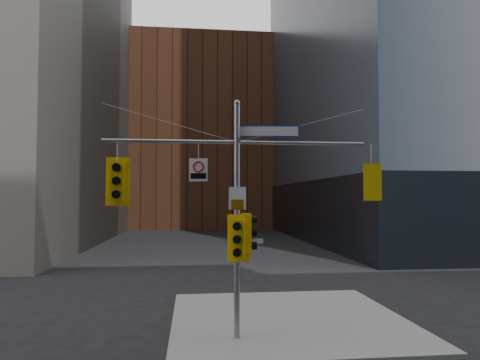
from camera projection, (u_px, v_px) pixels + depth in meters
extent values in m
cube|color=gray|center=(288.00, 319.00, 14.92)|extent=(8.00, 8.00, 0.15)
cube|color=black|center=(468.00, 211.00, 45.73)|extent=(36.40, 36.40, 6.00)
cube|color=brown|center=(201.00, 138.00, 68.92)|extent=(26.00, 20.00, 28.00)
cylinder|color=gray|center=(237.00, 221.00, 12.86)|extent=(0.18, 0.18, 7.20)
sphere|color=gray|center=(237.00, 103.00, 13.02)|extent=(0.20, 0.20, 0.20)
cylinder|color=gray|center=(170.00, 141.00, 12.75)|extent=(4.00, 0.11, 0.11)
cylinder|color=gray|center=(301.00, 143.00, 13.19)|extent=(4.00, 0.11, 0.11)
cylinder|color=gray|center=(238.00, 141.00, 12.62)|extent=(0.10, 0.70, 0.10)
cylinder|color=gray|center=(171.00, 123.00, 12.77)|extent=(4.00, 0.02, 1.12)
cylinder|color=gray|center=(301.00, 126.00, 13.21)|extent=(4.00, 0.02, 1.12)
cube|color=yellow|center=(117.00, 181.00, 12.52)|extent=(0.40, 0.29, 1.17)
cube|color=yellow|center=(118.00, 181.00, 12.72)|extent=(0.69, 0.09, 1.45)
cylinder|color=black|center=(117.00, 167.00, 12.32)|extent=(0.26, 0.20, 0.24)
cylinder|color=black|center=(117.00, 168.00, 12.41)|extent=(0.21, 0.04, 0.21)
cylinder|color=black|center=(116.00, 181.00, 12.31)|extent=(0.26, 0.20, 0.24)
cylinder|color=black|center=(117.00, 181.00, 12.39)|extent=(0.21, 0.04, 0.21)
cylinder|color=black|center=(116.00, 194.00, 12.29)|extent=(0.26, 0.20, 0.24)
cylinder|color=black|center=(117.00, 194.00, 12.38)|extent=(0.21, 0.04, 0.21)
cube|color=yellow|center=(372.00, 182.00, 13.39)|extent=(0.34, 0.27, 0.93)
cube|color=yellow|center=(373.00, 182.00, 13.23)|extent=(0.54, 0.16, 1.15)
cylinder|color=black|center=(370.00, 173.00, 13.58)|extent=(0.22, 0.18, 0.19)
cylinder|color=black|center=(371.00, 173.00, 13.51)|extent=(0.17, 0.06, 0.17)
cylinder|color=black|center=(370.00, 183.00, 13.56)|extent=(0.22, 0.18, 0.19)
cylinder|color=black|center=(371.00, 182.00, 13.49)|extent=(0.17, 0.06, 0.17)
cylinder|color=black|center=(371.00, 192.00, 13.55)|extent=(0.22, 0.18, 0.19)
cylinder|color=black|center=(371.00, 192.00, 13.48)|extent=(0.17, 0.06, 0.17)
cube|color=yellow|center=(246.00, 233.00, 12.88)|extent=(0.28, 0.39, 1.17)
cylinder|color=black|center=(253.00, 220.00, 12.93)|extent=(0.19, 0.25, 0.25)
cylinder|color=black|center=(251.00, 220.00, 12.92)|extent=(0.03, 0.21, 0.21)
cylinder|color=black|center=(253.00, 233.00, 12.91)|extent=(0.19, 0.25, 0.25)
cylinder|color=black|center=(251.00, 233.00, 12.90)|extent=(0.03, 0.21, 0.21)
cylinder|color=black|center=(253.00, 246.00, 12.89)|extent=(0.19, 0.25, 0.25)
cylinder|color=black|center=(251.00, 246.00, 12.88)|extent=(0.03, 0.21, 0.21)
cube|color=yellow|center=(238.00, 239.00, 12.57)|extent=(0.42, 0.33, 1.14)
cube|color=yellow|center=(239.00, 238.00, 12.76)|extent=(0.67, 0.19, 1.41)
cylinder|color=black|center=(237.00, 226.00, 12.37)|extent=(0.27, 0.22, 0.24)
cylinder|color=black|center=(237.00, 226.00, 12.45)|extent=(0.21, 0.07, 0.21)
cylinder|color=black|center=(237.00, 239.00, 12.35)|extent=(0.27, 0.22, 0.24)
cylinder|color=black|center=(237.00, 239.00, 12.44)|extent=(0.21, 0.07, 0.21)
cylinder|color=black|center=(237.00, 253.00, 12.33)|extent=(0.27, 0.22, 0.24)
cylinder|color=#0CE559|center=(237.00, 252.00, 12.42)|extent=(0.21, 0.07, 0.21)
cube|color=navy|center=(269.00, 131.00, 13.09)|extent=(1.89, 0.22, 0.37)
cube|color=silver|center=(269.00, 131.00, 13.07)|extent=(1.78, 0.18, 0.28)
cube|color=silver|center=(198.00, 170.00, 12.78)|extent=(0.55, 0.07, 0.69)
torus|color=#B20A0A|center=(198.00, 167.00, 12.77)|extent=(0.34, 0.07, 0.34)
cube|color=black|center=(198.00, 176.00, 12.75)|extent=(0.46, 0.05, 0.17)
cube|color=silver|center=(237.00, 198.00, 12.78)|extent=(0.52, 0.07, 0.68)
cube|color=#D88C00|center=(237.00, 205.00, 12.75)|extent=(0.38, 0.04, 0.30)
cube|color=silver|center=(252.00, 241.00, 12.89)|extent=(0.70, 0.12, 0.14)
cube|color=#145926|center=(235.00, 250.00, 13.27)|extent=(0.07, 0.78, 0.16)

